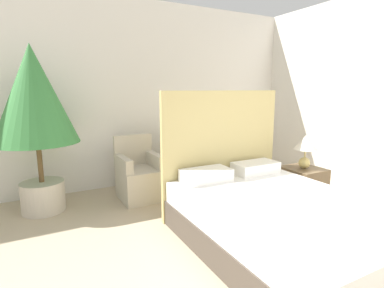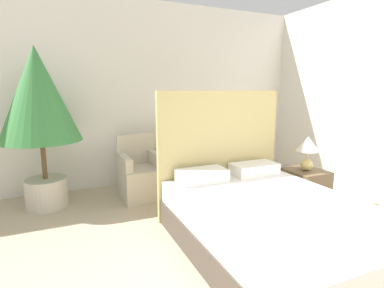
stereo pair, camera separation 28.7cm
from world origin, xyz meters
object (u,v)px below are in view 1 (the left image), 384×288
Objects in this scene: armchair_near_window_left at (140,178)px; armchair_near_window_right at (193,171)px; potted_palm at (34,103)px; table_lamp at (305,146)px; nightstand at (303,186)px; bed at (277,217)px.

armchair_near_window_right is (0.85, 0.00, 0.00)m from armchair_near_window_left.
potted_palm is 3.44m from table_lamp.
potted_palm reaches higher than armchair_near_window_left.
armchair_near_window_right is 1.77× the size of nightstand.
armchair_near_window_right is (0.08, 1.91, -0.01)m from bed.
potted_palm is (-1.24, 0.12, 1.08)m from armchair_near_window_left.
armchair_near_window_left is at bearing -179.56° from armchair_near_window_right.
bed is 2.06m from armchair_near_window_left.
nightstand is at bearing 41.57° from table_lamp.
armchair_near_window_left is 0.43× the size of potted_palm.
potted_palm reaches higher than bed.
armchair_near_window_left is at bearing -5.63° from potted_palm.
nightstand is (1.11, 0.68, -0.05)m from bed.
nightstand is at bearing -34.55° from armchair_near_window_left.
potted_palm is at bearing 173.00° from armchair_near_window_left.
potted_palm is (-2.01, 2.03, 1.07)m from bed.
nightstand is 0.55m from table_lamp.
armchair_near_window_left is at bearing 111.95° from bed.
bed reaches higher than table_lamp.
bed is 1.06× the size of potted_palm.
armchair_near_window_right is 2.35m from potted_palm.
armchair_near_window_right is at bearing -3.35° from potted_palm.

